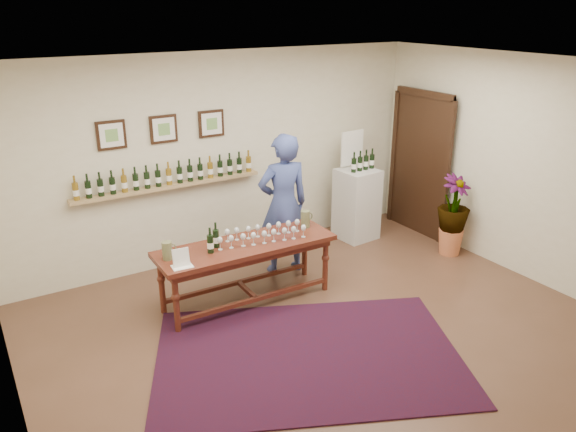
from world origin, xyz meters
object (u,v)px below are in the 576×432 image
tasting_table (246,252)px  display_pedestal (357,204)px  person (283,205)px  potted_plant (453,215)px

tasting_table → display_pedestal: 2.48m
person → display_pedestal: bearing=-156.6°
tasting_table → potted_plant: bearing=-4.6°
tasting_table → person: bearing=32.2°
tasting_table → display_pedestal: display_pedestal is taller
tasting_table → person: size_ratio=1.14×
tasting_table → potted_plant: size_ratio=2.13×
potted_plant → display_pedestal: bearing=123.2°
person → tasting_table: bearing=40.0°
potted_plant → person: 2.45m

